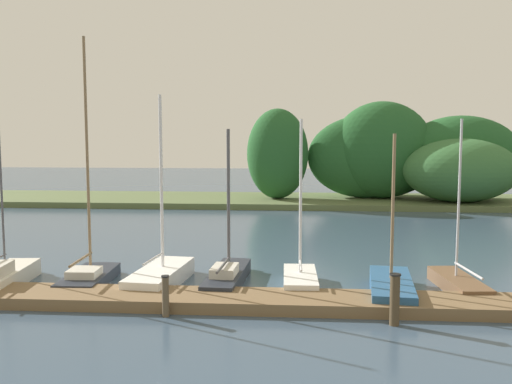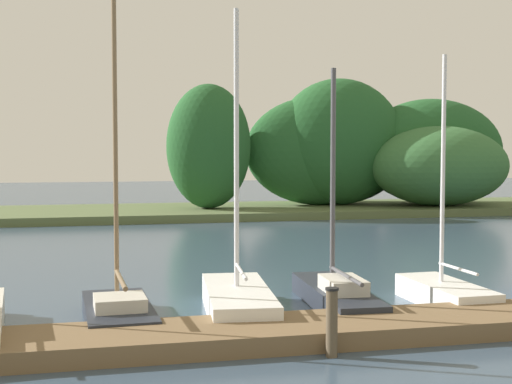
{
  "view_description": "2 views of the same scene",
  "coord_description": "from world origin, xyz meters",
  "px_view_note": "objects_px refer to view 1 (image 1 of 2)",
  "views": [
    {
      "loc": [
        0.88,
        -3.93,
        5.07
      ],
      "look_at": [
        -0.59,
        15.16,
        3.1
      ],
      "focal_mm": 39.28,
      "sensor_mm": 36.0,
      "label": 1
    },
    {
      "loc": [
        -6.68,
        -0.01,
        3.45
      ],
      "look_at": [
        -3.46,
        13.84,
        2.62
      ],
      "focal_mm": 49.59,
      "sensor_mm": 36.0,
      "label": 2
    }
  ],
  "objects_px": {
    "sailboat_2": "(162,274)",
    "sailboat_6": "(457,281)",
    "sailboat_4": "(300,278)",
    "mooring_piling_1": "(166,296)",
    "sailboat_0": "(3,277)",
    "sailboat_5": "(391,286)",
    "mooring_piling_2": "(395,299)",
    "sailboat_3": "(228,274)",
    "sailboat_1": "(89,273)"
  },
  "relations": [
    {
      "from": "mooring_piling_2",
      "to": "sailboat_3",
      "type": "bearing_deg",
      "value": 142.8
    },
    {
      "from": "sailboat_2",
      "to": "sailboat_3",
      "type": "height_order",
      "value": "sailboat_2"
    },
    {
      "from": "sailboat_2",
      "to": "sailboat_6",
      "type": "distance_m",
      "value": 9.81
    },
    {
      "from": "sailboat_0",
      "to": "sailboat_5",
      "type": "bearing_deg",
      "value": -95.55
    },
    {
      "from": "sailboat_2",
      "to": "mooring_piling_2",
      "type": "height_order",
      "value": "sailboat_2"
    },
    {
      "from": "sailboat_1",
      "to": "sailboat_2",
      "type": "relative_size",
      "value": 1.3
    },
    {
      "from": "sailboat_0",
      "to": "sailboat_1",
      "type": "xyz_separation_m",
      "value": [
        2.67,
        0.7,
        -0.01
      ]
    },
    {
      "from": "sailboat_2",
      "to": "sailboat_6",
      "type": "relative_size",
      "value": 1.15
    },
    {
      "from": "sailboat_2",
      "to": "mooring_piling_2",
      "type": "bearing_deg",
      "value": -110.64
    },
    {
      "from": "sailboat_3",
      "to": "mooring_piling_2",
      "type": "bearing_deg",
      "value": -124.2
    },
    {
      "from": "mooring_piling_1",
      "to": "mooring_piling_2",
      "type": "relative_size",
      "value": 0.83
    },
    {
      "from": "sailboat_4",
      "to": "mooring_piling_1",
      "type": "height_order",
      "value": "sailboat_4"
    },
    {
      "from": "sailboat_2",
      "to": "mooring_piling_2",
      "type": "distance_m",
      "value": 8.03
    },
    {
      "from": "sailboat_1",
      "to": "sailboat_3",
      "type": "bearing_deg",
      "value": -88.23
    },
    {
      "from": "sailboat_6",
      "to": "mooring_piling_1",
      "type": "bearing_deg",
      "value": 105.13
    },
    {
      "from": "sailboat_5",
      "to": "sailboat_4",
      "type": "bearing_deg",
      "value": 81.52
    },
    {
      "from": "sailboat_5",
      "to": "mooring_piling_1",
      "type": "bearing_deg",
      "value": 116.79
    },
    {
      "from": "sailboat_4",
      "to": "sailboat_5",
      "type": "xyz_separation_m",
      "value": [
        2.85,
        -0.74,
        -0.01
      ]
    },
    {
      "from": "sailboat_4",
      "to": "sailboat_6",
      "type": "height_order",
      "value": "same"
    },
    {
      "from": "mooring_piling_2",
      "to": "sailboat_0",
      "type": "bearing_deg",
      "value": 167.63
    },
    {
      "from": "sailboat_4",
      "to": "mooring_piling_2",
      "type": "height_order",
      "value": "sailboat_4"
    },
    {
      "from": "sailboat_1",
      "to": "sailboat_2",
      "type": "distance_m",
      "value": 2.48
    },
    {
      "from": "sailboat_0",
      "to": "sailboat_5",
      "type": "xyz_separation_m",
      "value": [
        12.68,
        0.02,
        -0.06
      ]
    },
    {
      "from": "sailboat_3",
      "to": "mooring_piling_2",
      "type": "relative_size",
      "value": 3.75
    },
    {
      "from": "sailboat_2",
      "to": "sailboat_0",
      "type": "bearing_deg",
      "value": 105.17
    },
    {
      "from": "sailboat_3",
      "to": "sailboat_6",
      "type": "xyz_separation_m",
      "value": [
        7.58,
        -0.12,
        -0.06
      ]
    },
    {
      "from": "sailboat_5",
      "to": "sailboat_0",
      "type": "bearing_deg",
      "value": 96.21
    },
    {
      "from": "sailboat_3",
      "to": "mooring_piling_1",
      "type": "bearing_deg",
      "value": 162.83
    },
    {
      "from": "sailboat_1",
      "to": "sailboat_5",
      "type": "distance_m",
      "value": 10.03
    },
    {
      "from": "sailboat_3",
      "to": "sailboat_6",
      "type": "relative_size",
      "value": 0.94
    },
    {
      "from": "sailboat_1",
      "to": "sailboat_4",
      "type": "height_order",
      "value": "sailboat_1"
    },
    {
      "from": "sailboat_1",
      "to": "mooring_piling_2",
      "type": "height_order",
      "value": "sailboat_1"
    },
    {
      "from": "sailboat_2",
      "to": "sailboat_3",
      "type": "xyz_separation_m",
      "value": [
        2.23,
        0.2,
        -0.02
      ]
    },
    {
      "from": "sailboat_0",
      "to": "sailboat_5",
      "type": "height_order",
      "value": "sailboat_0"
    },
    {
      "from": "sailboat_0",
      "to": "mooring_piling_1",
      "type": "bearing_deg",
      "value": -117.77
    },
    {
      "from": "sailboat_5",
      "to": "mooring_piling_2",
      "type": "xyz_separation_m",
      "value": [
        -0.35,
        -2.72,
        0.39
      ]
    },
    {
      "from": "sailboat_2",
      "to": "sailboat_5",
      "type": "relative_size",
      "value": 1.25
    },
    {
      "from": "sailboat_6",
      "to": "sailboat_0",
      "type": "bearing_deg",
      "value": 87.71
    },
    {
      "from": "sailboat_5",
      "to": "sailboat_1",
      "type": "bearing_deg",
      "value": 92.23
    },
    {
      "from": "sailboat_0",
      "to": "sailboat_4",
      "type": "bearing_deg",
      "value": -91.2
    },
    {
      "from": "sailboat_2",
      "to": "sailboat_3",
      "type": "bearing_deg",
      "value": -79.15
    },
    {
      "from": "sailboat_4",
      "to": "sailboat_6",
      "type": "xyz_separation_m",
      "value": [
        5.13,
        0.17,
        -0.05
      ]
    },
    {
      "from": "sailboat_0",
      "to": "sailboat_4",
      "type": "xyz_separation_m",
      "value": [
        9.82,
        0.76,
        -0.05
      ]
    },
    {
      "from": "sailboat_0",
      "to": "sailboat_6",
      "type": "bearing_deg",
      "value": -92.06
    },
    {
      "from": "sailboat_2",
      "to": "sailboat_6",
      "type": "xyz_separation_m",
      "value": [
        9.81,
        0.08,
        -0.08
      ]
    },
    {
      "from": "sailboat_5",
      "to": "mooring_piling_1",
      "type": "distance_m",
      "value": 7.06
    },
    {
      "from": "sailboat_3",
      "to": "sailboat_5",
      "type": "distance_m",
      "value": 5.41
    },
    {
      "from": "mooring_piling_2",
      "to": "sailboat_2",
      "type": "bearing_deg",
      "value": 153.64
    },
    {
      "from": "mooring_piling_1",
      "to": "sailboat_3",
      "type": "bearing_deg",
      "value": 69.83
    },
    {
      "from": "sailboat_3",
      "to": "mooring_piling_2",
      "type": "height_order",
      "value": "sailboat_3"
    }
  ]
}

